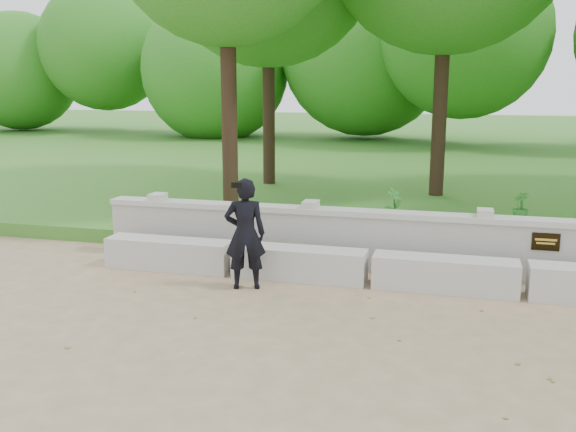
{
  "coord_description": "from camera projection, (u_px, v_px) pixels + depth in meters",
  "views": [
    {
      "loc": [
        -0.9,
        -6.57,
        2.74
      ],
      "look_at": [
        -3.05,
        1.47,
        1.0
      ],
      "focal_mm": 40.0,
      "sensor_mm": 36.0,
      "label": 1
    }
  ],
  "objects": [
    {
      "name": "parapet_wall",
      "position": [
        521.0,
        249.0,
        8.91
      ],
      "size": [
        12.5,
        0.35,
        0.9
      ],
      "color": "#B9B6AF",
      "rests_on": "ground"
    },
    {
      "name": "concrete_bench",
      "position": [
        524.0,
        280.0,
        8.29
      ],
      "size": [
        11.9,
        0.45,
        0.45
      ],
      "color": "beige",
      "rests_on": "ground"
    },
    {
      "name": "lawn",
      "position": [
        488.0,
        169.0,
        19.76
      ],
      "size": [
        40.0,
        22.0,
        0.25
      ],
      "primitive_type": "cube",
      "color": "#326E22",
      "rests_on": "ground"
    },
    {
      "name": "shrub_d",
      "position": [
        520.0,
        206.0,
        11.73
      ],
      "size": [
        0.38,
        0.39,
        0.52
      ],
      "primitive_type": "imported",
      "rotation": [
        0.0,
        0.0,
        5.37
      ],
      "color": "#327F2B",
      "rests_on": "lawn"
    },
    {
      "name": "ground",
      "position": [
        539.0,
        356.0,
        6.54
      ],
      "size": [
        80.0,
        80.0,
        0.0
      ],
      "primitive_type": "plane",
      "color": "tan",
      "rests_on": "ground"
    },
    {
      "name": "man_main",
      "position": [
        245.0,
        234.0,
        8.55
      ],
      "size": [
        0.63,
        0.59,
        1.51
      ],
      "color": "black",
      "rests_on": "ground"
    },
    {
      "name": "shrub_a",
      "position": [
        394.0,
        205.0,
        11.5
      ],
      "size": [
        0.38,
        0.42,
        0.66
      ],
      "primitive_type": "imported",
      "rotation": [
        0.0,
        0.0,
        1.04
      ],
      "color": "#327F2B",
      "rests_on": "lawn"
    }
  ]
}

